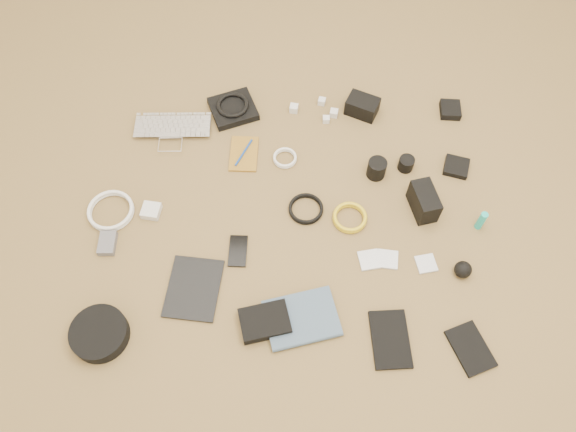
{
  "coord_description": "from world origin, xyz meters",
  "views": [
    {
      "loc": [
        0.04,
        -0.97,
        1.71
      ],
      "look_at": [
        0.01,
        -0.01,
        0.02
      ],
      "focal_mm": 35.0,
      "sensor_mm": 36.0,
      "label": 1
    }
  ],
  "objects_px": {
    "tablet": "(194,288)",
    "headphone_case": "(100,334)",
    "dslr_camera": "(362,106)",
    "laptop": "(172,135)",
    "paperback": "(308,344)",
    "phone": "(238,251)"
  },
  "relations": [
    {
      "from": "tablet",
      "to": "paperback",
      "type": "distance_m",
      "value": 0.42
    },
    {
      "from": "headphone_case",
      "to": "dslr_camera",
      "type": "bearing_deg",
      "value": 47.88
    },
    {
      "from": "dslr_camera",
      "to": "paperback",
      "type": "xyz_separation_m",
      "value": [
        -0.2,
        -0.94,
        -0.02
      ]
    },
    {
      "from": "headphone_case",
      "to": "paperback",
      "type": "bearing_deg",
      "value": -0.69
    },
    {
      "from": "laptop",
      "to": "paperback",
      "type": "distance_m",
      "value": 0.96
    },
    {
      "from": "laptop",
      "to": "paperback",
      "type": "relative_size",
      "value": 1.29
    },
    {
      "from": "laptop",
      "to": "headphone_case",
      "type": "relative_size",
      "value": 1.63
    },
    {
      "from": "dslr_camera",
      "to": "headphone_case",
      "type": "xyz_separation_m",
      "value": [
        -0.84,
        -0.93,
        -0.01
      ]
    },
    {
      "from": "headphone_case",
      "to": "paperback",
      "type": "height_order",
      "value": "headphone_case"
    },
    {
      "from": "tablet",
      "to": "headphone_case",
      "type": "bearing_deg",
      "value": -143.21
    },
    {
      "from": "tablet",
      "to": "headphone_case",
      "type": "height_order",
      "value": "headphone_case"
    },
    {
      "from": "dslr_camera",
      "to": "paperback",
      "type": "relative_size",
      "value": 0.53
    },
    {
      "from": "dslr_camera",
      "to": "tablet",
      "type": "height_order",
      "value": "dslr_camera"
    },
    {
      "from": "dslr_camera",
      "to": "phone",
      "type": "height_order",
      "value": "dslr_camera"
    },
    {
      "from": "laptop",
      "to": "paperback",
      "type": "bearing_deg",
      "value": -58.62
    },
    {
      "from": "tablet",
      "to": "headphone_case",
      "type": "distance_m",
      "value": 0.32
    },
    {
      "from": "dslr_camera",
      "to": "headphone_case",
      "type": "relative_size",
      "value": 0.67
    },
    {
      "from": "laptop",
      "to": "phone",
      "type": "xyz_separation_m",
      "value": [
        0.29,
        -0.48,
        -0.01
      ]
    },
    {
      "from": "laptop",
      "to": "tablet",
      "type": "height_order",
      "value": "laptop"
    },
    {
      "from": "laptop",
      "to": "paperback",
      "type": "height_order",
      "value": "same"
    },
    {
      "from": "laptop",
      "to": "paperback",
      "type": "xyz_separation_m",
      "value": [
        0.53,
        -0.79,
        -0.0
      ]
    },
    {
      "from": "laptop",
      "to": "dslr_camera",
      "type": "bearing_deg",
      "value": 8.94
    }
  ]
}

